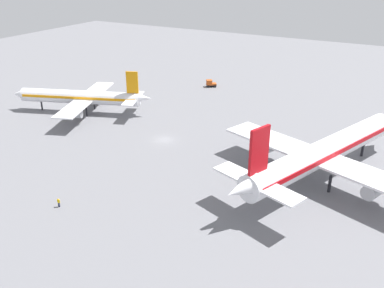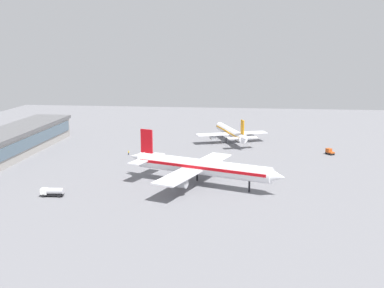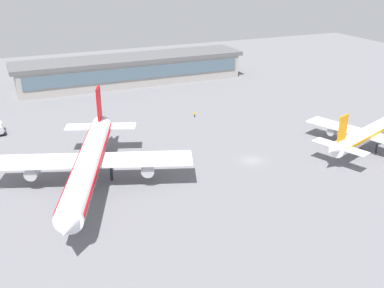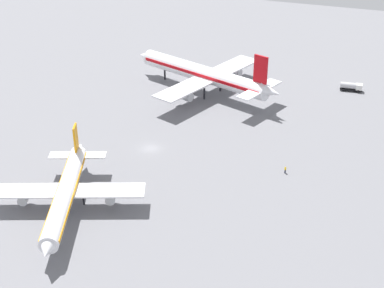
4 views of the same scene
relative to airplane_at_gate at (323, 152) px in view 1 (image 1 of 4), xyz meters
name	(u,v)px [view 1 (image 1 of 4)]	position (x,y,z in m)	size (l,w,h in m)	color
ground	(164,140)	(-36.50, 1.66, -5.70)	(288.00, 288.00, 0.00)	slate
airplane_at_gate	(323,152)	(0.00, 0.00, 0.00)	(40.94, 49.73, 15.68)	white
airplane_taxiing	(82,97)	(-66.01, 7.00, -1.36)	(37.81, 31.14, 11.94)	white
baggage_tug	(210,83)	(-46.52, 45.88, -4.55)	(3.75, 3.53, 2.30)	black
ground_crew_worker	(59,202)	(-36.74, -31.48, -4.85)	(0.58, 0.39, 1.67)	#1E2338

